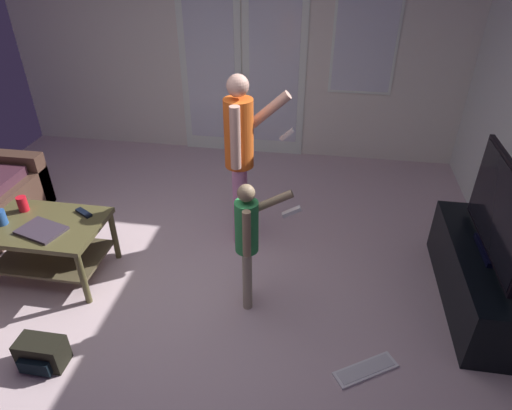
# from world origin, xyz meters

# --- Properties ---
(ground_plane) EXTENTS (5.46, 5.48, 0.02)m
(ground_plane) POSITION_xyz_m (0.00, 0.00, -0.01)
(ground_plane) COLOR #C3A9AE
(wall_back_with_doors) EXTENTS (5.46, 0.09, 2.78)m
(wall_back_with_doors) POSITION_xyz_m (0.05, 2.70, 1.35)
(wall_back_with_doors) COLOR silver
(wall_back_with_doors) RESTS_ON ground_plane
(coffee_table) EXTENTS (0.90, 0.62, 0.51)m
(coffee_table) POSITION_xyz_m (-1.00, 0.07, 0.37)
(coffee_table) COLOR #4C4627
(coffee_table) RESTS_ON ground_plane
(tv_stand) EXTENTS (0.42, 1.37, 0.47)m
(tv_stand) POSITION_xyz_m (2.35, 0.28, 0.24)
(tv_stand) COLOR black
(tv_stand) RESTS_ON ground_plane
(flat_screen_tv) EXTENTS (0.08, 1.05, 0.70)m
(flat_screen_tv) POSITION_xyz_m (2.35, 0.29, 0.83)
(flat_screen_tv) COLOR black
(flat_screen_tv) RESTS_ON tv_stand
(person_adult) EXTENTS (0.56, 0.43, 1.53)m
(person_adult) POSITION_xyz_m (0.44, 0.83, 0.92)
(person_adult) COLOR pink
(person_adult) RESTS_ON ground_plane
(person_child) EXTENTS (0.45, 0.34, 1.05)m
(person_child) POSITION_xyz_m (0.65, -0.01, 0.63)
(person_child) COLOR tan
(person_child) RESTS_ON ground_plane
(backpack) EXTENTS (0.31, 0.21, 0.21)m
(backpack) POSITION_xyz_m (-0.60, -0.80, 0.10)
(backpack) COLOR black
(backpack) RESTS_ON ground_plane
(loose_keyboard) EXTENTS (0.44, 0.34, 0.02)m
(loose_keyboard) POSITION_xyz_m (1.52, -0.51, 0.01)
(loose_keyboard) COLOR white
(loose_keyboard) RESTS_ON ground_plane
(laptop_closed) EXTENTS (0.39, 0.32, 0.02)m
(laptop_closed) POSITION_xyz_m (-0.95, -0.03, 0.52)
(laptop_closed) COLOR #3A303B
(laptop_closed) RESTS_ON coffee_table
(cup_near_edge) EXTENTS (0.08, 0.08, 0.13)m
(cup_near_edge) POSITION_xyz_m (-1.26, 0.22, 0.57)
(cup_near_edge) COLOR red
(cup_near_edge) RESTS_ON coffee_table
(cup_by_laptop) EXTENTS (0.08, 0.08, 0.12)m
(cup_by_laptop) POSITION_xyz_m (-1.31, 0.01, 0.57)
(cup_by_laptop) COLOR #275095
(cup_by_laptop) RESTS_ON coffee_table
(tv_remote_black) EXTENTS (0.17, 0.13, 0.02)m
(tv_remote_black) POSITION_xyz_m (-0.75, 0.25, 0.52)
(tv_remote_black) COLOR black
(tv_remote_black) RESTS_ON coffee_table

